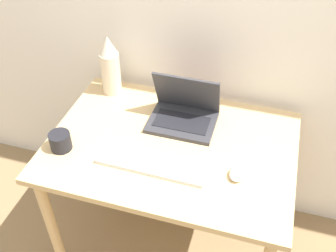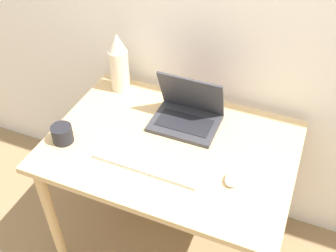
{
  "view_description": "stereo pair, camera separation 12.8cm",
  "coord_description": "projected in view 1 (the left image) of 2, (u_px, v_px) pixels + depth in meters",
  "views": [
    {
      "loc": [
        0.35,
        -0.84,
        1.97
      ],
      "look_at": [
        -0.01,
        0.39,
        0.87
      ],
      "focal_mm": 42.0,
      "sensor_mm": 36.0,
      "label": 1
    },
    {
      "loc": [
        0.47,
        -0.79,
        1.97
      ],
      "look_at": [
        -0.01,
        0.39,
        0.87
      ],
      "focal_mm": 42.0,
      "sensor_mm": 36.0,
      "label": 2
    }
  ],
  "objects": [
    {
      "name": "desk",
      "position": [
        171.0,
        159.0,
        1.82
      ],
      "size": [
        1.09,
        0.77,
        0.77
      ],
      "color": "tan",
      "rests_on": "ground_plane"
    },
    {
      "name": "vase",
      "position": [
        110.0,
        66.0,
        1.95
      ],
      "size": [
        0.1,
        0.1,
        0.32
      ],
      "color": "beige",
      "rests_on": "desk"
    },
    {
      "name": "mouse",
      "position": [
        237.0,
        174.0,
        1.59
      ],
      "size": [
        0.06,
        0.09,
        0.03
      ],
      "color": "white",
      "rests_on": "desk"
    },
    {
      "name": "wall_back",
      "position": [
        200.0,
        0.0,
        1.76
      ],
      "size": [
        6.0,
        0.05,
        2.5
      ],
      "color": "white",
      "rests_on": "ground_plane"
    },
    {
      "name": "mug",
      "position": [
        60.0,
        141.0,
        1.7
      ],
      "size": [
        0.09,
        0.09,
        0.08
      ],
      "color": "black",
      "rests_on": "desk"
    },
    {
      "name": "laptop",
      "position": [
        184.0,
        112.0,
        1.84
      ],
      "size": [
        0.31,
        0.24,
        0.24
      ],
      "color": "#333338",
      "rests_on": "desk"
    },
    {
      "name": "keyboard",
      "position": [
        152.0,
        163.0,
        1.65
      ],
      "size": [
        0.47,
        0.14,
        0.02
      ],
      "color": "silver",
      "rests_on": "desk"
    }
  ]
}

